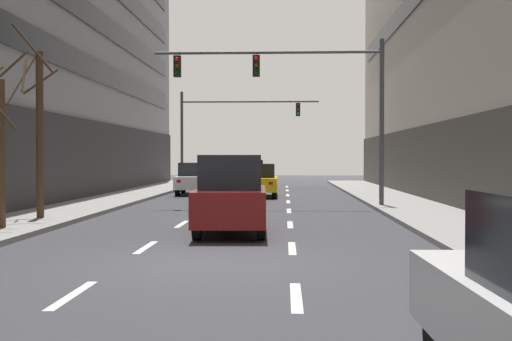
# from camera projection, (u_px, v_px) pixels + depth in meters

# --- Properties ---
(ground_plane) EXTENTS (120.00, 120.00, 0.00)m
(ground_plane) POSITION_uv_depth(u_px,v_px,m) (208.00, 262.00, 12.35)
(ground_plane) COLOR #38383D
(lane_stripe_l1_s3) EXTENTS (0.16, 2.00, 0.01)m
(lane_stripe_l1_s3) POSITION_uv_depth(u_px,v_px,m) (73.00, 295.00, 9.43)
(lane_stripe_l1_s3) COLOR silver
(lane_stripe_l1_s3) RESTS_ON ground
(lane_stripe_l1_s4) EXTENTS (0.16, 2.00, 0.01)m
(lane_stripe_l1_s4) POSITION_uv_depth(u_px,v_px,m) (146.00, 247.00, 14.42)
(lane_stripe_l1_s4) COLOR silver
(lane_stripe_l1_s4) RESTS_ON ground
(lane_stripe_l1_s5) EXTENTS (0.16, 2.00, 0.01)m
(lane_stripe_l1_s5) POSITION_uv_depth(u_px,v_px,m) (182.00, 224.00, 19.41)
(lane_stripe_l1_s5) COLOR silver
(lane_stripe_l1_s5) RESTS_ON ground
(lane_stripe_l1_s6) EXTENTS (0.16, 2.00, 0.01)m
(lane_stripe_l1_s6) POSITION_uv_depth(u_px,v_px,m) (203.00, 210.00, 24.41)
(lane_stripe_l1_s6) COLOR silver
(lane_stripe_l1_s6) RESTS_ON ground
(lane_stripe_l1_s7) EXTENTS (0.16, 2.00, 0.01)m
(lane_stripe_l1_s7) POSITION_uv_depth(u_px,v_px,m) (217.00, 201.00, 29.40)
(lane_stripe_l1_s7) COLOR silver
(lane_stripe_l1_s7) RESTS_ON ground
(lane_stripe_l1_s8) EXTENTS (0.16, 2.00, 0.01)m
(lane_stripe_l1_s8) POSITION_uv_depth(u_px,v_px,m) (226.00, 195.00, 34.40)
(lane_stripe_l1_s8) COLOR silver
(lane_stripe_l1_s8) RESTS_ON ground
(lane_stripe_l1_s9) EXTENTS (0.16, 2.00, 0.01)m
(lane_stripe_l1_s9) POSITION_uv_depth(u_px,v_px,m) (234.00, 190.00, 39.39)
(lane_stripe_l1_s9) COLOR silver
(lane_stripe_l1_s9) RESTS_ON ground
(lane_stripe_l1_s10) EXTENTS (0.16, 2.00, 0.01)m
(lane_stripe_l1_s10) POSITION_uv_depth(u_px,v_px,m) (240.00, 187.00, 44.39)
(lane_stripe_l1_s10) COLOR silver
(lane_stripe_l1_s10) RESTS_ON ground
(lane_stripe_l2_s3) EXTENTS (0.16, 2.00, 0.01)m
(lane_stripe_l2_s3) POSITION_uv_depth(u_px,v_px,m) (296.00, 297.00, 9.29)
(lane_stripe_l2_s3) COLOR silver
(lane_stripe_l2_s3) RESTS_ON ground
(lane_stripe_l2_s4) EXTENTS (0.16, 2.00, 0.01)m
(lane_stripe_l2_s4) POSITION_uv_depth(u_px,v_px,m) (292.00, 248.00, 14.28)
(lane_stripe_l2_s4) COLOR silver
(lane_stripe_l2_s4) RESTS_ON ground
(lane_stripe_l2_s5) EXTENTS (0.16, 2.00, 0.01)m
(lane_stripe_l2_s5) POSITION_uv_depth(u_px,v_px,m) (290.00, 225.00, 19.27)
(lane_stripe_l2_s5) COLOR silver
(lane_stripe_l2_s5) RESTS_ON ground
(lane_stripe_l2_s6) EXTENTS (0.16, 2.00, 0.01)m
(lane_stripe_l2_s6) POSITION_uv_depth(u_px,v_px,m) (289.00, 211.00, 24.27)
(lane_stripe_l2_s6) COLOR silver
(lane_stripe_l2_s6) RESTS_ON ground
(lane_stripe_l2_s7) EXTENTS (0.16, 2.00, 0.01)m
(lane_stripe_l2_s7) POSITION_uv_depth(u_px,v_px,m) (288.00, 202.00, 29.26)
(lane_stripe_l2_s7) COLOR silver
(lane_stripe_l2_s7) RESTS_ON ground
(lane_stripe_l2_s8) EXTENTS (0.16, 2.00, 0.01)m
(lane_stripe_l2_s8) POSITION_uv_depth(u_px,v_px,m) (288.00, 195.00, 34.26)
(lane_stripe_l2_s8) COLOR silver
(lane_stripe_l2_s8) RESTS_ON ground
(lane_stripe_l2_s9) EXTENTS (0.16, 2.00, 0.01)m
(lane_stripe_l2_s9) POSITION_uv_depth(u_px,v_px,m) (287.00, 190.00, 39.25)
(lane_stripe_l2_s9) COLOR silver
(lane_stripe_l2_s9) RESTS_ON ground
(lane_stripe_l2_s10) EXTENTS (0.16, 2.00, 0.01)m
(lane_stripe_l2_s10) POSITION_uv_depth(u_px,v_px,m) (287.00, 187.00, 44.25)
(lane_stripe_l2_s10) COLOR silver
(lane_stripe_l2_s10) RESTS_ON ground
(car_driving_0) EXTENTS (1.92, 4.28, 2.04)m
(car_driving_0) POSITION_uv_depth(u_px,v_px,m) (231.00, 195.00, 16.97)
(car_driving_0) COLOR black
(car_driving_0) RESTS_ON ground
(taxi_driving_1) EXTENTS (1.89, 4.46, 1.85)m
(taxi_driving_1) POSITION_uv_depth(u_px,v_px,m) (258.00, 180.00, 32.80)
(taxi_driving_1) COLOR black
(taxi_driving_1) RESTS_ON ground
(car_driving_2) EXTENTS (2.12, 4.63, 1.70)m
(car_driving_2) POSITION_uv_depth(u_px,v_px,m) (196.00, 179.00, 34.92)
(car_driving_2) COLOR black
(car_driving_2) RESTS_ON ground
(traffic_signal_0) EXTENTS (8.99, 0.35, 6.45)m
(traffic_signal_0) POSITION_uv_depth(u_px,v_px,m) (302.00, 87.00, 25.57)
(traffic_signal_0) COLOR #4C4C51
(traffic_signal_0) RESTS_ON sidewalk_right
(traffic_signal_1) EXTENTS (8.95, 0.35, 6.10)m
(traffic_signal_1) POSITION_uv_depth(u_px,v_px,m) (224.00, 122.00, 42.36)
(traffic_signal_1) COLOR #4C4C51
(traffic_signal_1) RESTS_ON sidewalk_left
(street_tree_0) EXTENTS (1.52, 1.52, 5.82)m
(street_tree_0) POSITION_uv_depth(u_px,v_px,m) (39.00, 127.00, 19.96)
(street_tree_0) COLOR #4C3823
(street_tree_0) RESTS_ON sidewalk_left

